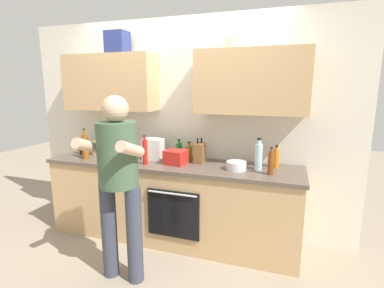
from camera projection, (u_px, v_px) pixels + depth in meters
The scene contains 18 objects.
ground_plane at pixel (171, 237), 3.36m from camera, with size 12.00×12.00×0.00m, color gray.
back_wall_unit at pixel (178, 107), 3.33m from camera, with size 4.00×0.38×2.50m.
counter at pixel (171, 201), 3.27m from camera, with size 2.84×0.67×0.90m.
person_standing at pixel (118, 175), 2.47m from camera, with size 0.49×0.45×1.66m.
bottle_soy at pixel (82, 147), 3.57m from camera, with size 0.06×0.06×0.20m.
bottle_soda at pixel (179, 151), 3.33m from camera, with size 0.07×0.07×0.23m.
bottle_vinegar at pixel (271, 163), 2.74m from camera, with size 0.06×0.06×0.27m.
bottle_syrup at pixel (85, 146), 3.35m from camera, with size 0.07×0.07×0.35m.
bottle_juice at pixel (276, 158), 2.99m from camera, with size 0.06×0.06×0.24m.
bottle_oil at pixel (189, 152), 3.30m from camera, with size 0.07×0.07×0.21m.
bottle_hotsauce at pixel (145, 152), 3.10m from camera, with size 0.05×0.05×0.32m.
bottle_water at pixel (259, 156), 2.90m from camera, with size 0.07×0.07×0.33m.
cup_tea at pixel (111, 155), 3.34m from camera, with size 0.07×0.07×0.10m, color #33598C.
mixing_bowl at pixel (236, 166), 2.91m from camera, with size 0.20×0.20×0.09m, color silver.
knife_block at pixel (200, 153), 3.17m from camera, with size 0.10×0.14×0.28m.
grocery_bag_bread at pixel (103, 148), 3.56m from camera, with size 0.19×0.17×0.18m, color tan.
grocery_bag_produce at pixel (154, 149), 3.34m from camera, with size 0.23×0.18×0.24m, color silver.
grocery_bag_crisps at pixel (176, 157), 3.13m from camera, with size 0.22×0.20×0.15m, color red.
Camera 1 is at (1.22, -2.85, 1.73)m, focal length 26.97 mm.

